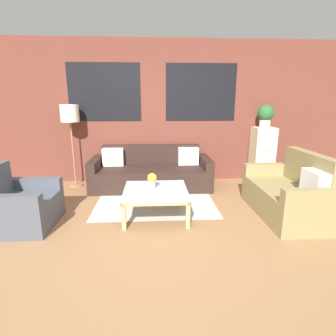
{
  "coord_description": "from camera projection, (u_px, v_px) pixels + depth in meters",
  "views": [
    {
      "loc": [
        -0.02,
        -2.97,
        1.63
      ],
      "look_at": [
        0.23,
        1.25,
        0.55
      ],
      "focal_mm": 28.0,
      "sensor_mm": 36.0,
      "label": 1
    }
  ],
  "objects": [
    {
      "name": "ground_plane",
      "position": [
        156.0,
        235.0,
        3.28
      ],
      "size": [
        16.0,
        16.0,
        0.0
      ],
      "primitive_type": "plane",
      "color": "#8E6642"
    },
    {
      "name": "settee_vintage",
      "position": [
        290.0,
        195.0,
        3.81
      ],
      "size": [
        0.8,
        1.46,
        0.92
      ],
      "color": "olive",
      "rests_on": "ground_plane"
    },
    {
      "name": "potted_plant",
      "position": [
        266.0,
        115.0,
        5.15
      ],
      "size": [
        0.32,
        0.32,
        0.43
      ],
      "color": "silver",
      "rests_on": "drawer_cabinet"
    },
    {
      "name": "coffee_table",
      "position": [
        156.0,
        193.0,
        3.78
      ],
      "size": [
        0.91,
        0.91,
        0.4
      ],
      "color": "silver",
      "rests_on": "ground_plane"
    },
    {
      "name": "couch_dark",
      "position": [
        151.0,
        173.0,
        5.09
      ],
      "size": [
        2.26,
        0.88,
        0.78
      ],
      "color": "black",
      "rests_on": "ground_plane"
    },
    {
      "name": "armchair_corner",
      "position": [
        20.0,
        206.0,
        3.47
      ],
      "size": [
        0.8,
        0.86,
        0.84
      ],
      "color": "#474C56",
      "rests_on": "ground_plane"
    },
    {
      "name": "drawer_cabinet",
      "position": [
        262.0,
        155.0,
        5.35
      ],
      "size": [
        0.41,
        0.42,
        1.13
      ],
      "color": "beige",
      "rests_on": "ground_plane"
    },
    {
      "name": "floor_lamp",
      "position": [
        70.0,
        117.0,
        4.91
      ],
      "size": [
        0.34,
        0.34,
        1.58
      ],
      "color": "olive",
      "rests_on": "ground_plane"
    },
    {
      "name": "flower_vase",
      "position": [
        152.0,
        180.0,
        3.8
      ],
      "size": [
        0.14,
        0.14,
        0.23
      ],
      "color": "silver",
      "rests_on": "coffee_table"
    },
    {
      "name": "wall_back_brick",
      "position": [
        153.0,
        113.0,
        5.29
      ],
      "size": [
        8.4,
        0.09,
        2.8
      ],
      "color": "brown",
      "rests_on": "ground_plane"
    },
    {
      "name": "rug",
      "position": [
        155.0,
        200.0,
        4.44
      ],
      "size": [
        1.93,
        1.59,
        0.0
      ],
      "color": "#BCB7B2",
      "rests_on": "ground_plane"
    }
  ]
}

